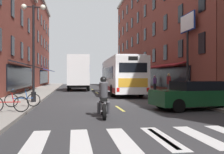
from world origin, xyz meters
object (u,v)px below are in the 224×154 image
Objects in this scene: billboard_sign at (188,34)px; pedestrian_mid at (155,83)px; bicycle_near at (9,104)px; pedestrian_rear at (169,83)px; box_truck at (79,73)px; sedan_mid at (77,82)px; pedestrian_near at (135,82)px; bicycle_mid at (23,100)px; street_lamp_twin at (33,48)px; motorcycle_rider at (103,100)px; pedestrian_far at (144,82)px; sedan_near at (195,95)px; transit_bus at (121,76)px.

pedestrian_mid is at bearing 101.15° from billboard_sign.
pedestrian_rear reaches higher than bicycle_near.
box_truck is 11.67m from sedan_mid.
bicycle_mid is at bearing -19.96° from pedestrian_near.
motorcycle_rider is at bearing -57.41° from street_lamp_twin.
pedestrian_near is (6.06, 19.94, 0.26)m from motorcycle_rider.
sedan_mid is 3.04× the size of pedestrian_far.
billboard_sign reaches higher than pedestrian_mid.
billboard_sign reaches higher than pedestrian_far.
billboard_sign is at bearing 67.97° from sedan_near.
sedan_mid is 32.15m from motorcycle_rider.
pedestrian_far is (1.35, 0.63, -0.03)m from pedestrian_near.
transit_bus is at bearing 146.20° from billboard_sign.
sedan_near reaches higher than sedan_mid.
box_truck reaches higher than bicycle_mid.
street_lamp_twin reaches higher than pedestrian_rear.
pedestrian_far is at bearing -55.10° from sedan_mid.
sedan_near is 2.84× the size of pedestrian_far.
billboard_sign is at bearing 167.83° from pedestrian_far.
bicycle_mid is (-8.58, 1.17, -0.23)m from sedan_near.
motorcycle_rider is at bearing -159.19° from sedan_near.
motorcycle_rider is (-8.21, -10.10, -4.51)m from billboard_sign.
bicycle_near is at bearing -96.18° from bicycle_mid.
pedestrian_near is at bearing 86.24° from sedan_near.
motorcycle_rider is 20.85m from pedestrian_near.
pedestrian_rear reaches higher than pedestrian_far.
transit_bus is at bearing 56.53° from bicycle_mid.
sedan_near is 18.89m from pedestrian_far.
bicycle_near is 0.97× the size of pedestrian_rear.
pedestrian_far is at bearing 59.37° from transit_bus.
bicycle_mid is (-6.90, -10.44, -1.24)m from transit_bus.
motorcycle_rider is 13.11m from pedestrian_rear.
billboard_sign is 9.97m from sedan_near.
sedan_mid is 2.81× the size of bicycle_mid.
bicycle_near is 21.37m from pedestrian_near.
bicycle_near is at bearing 16.44° from pedestrian_rear.
pedestrian_near reaches higher than sedan_mid.
sedan_near is at bearing -81.78° from transit_bus.
pedestrian_rear is at bearing -32.00° from transit_bus.
pedestrian_mid reaches higher than motorcycle_rider.
transit_bus is at bearing -127.87° from pedestrian_mid.
sedan_near is 2.79× the size of pedestrian_mid.
pedestrian_mid reaches higher than sedan_mid.
sedan_near is 2.16× the size of motorcycle_rider.
box_truck reaches higher than pedestrian_rear.
billboard_sign is 0.97× the size of box_truck.
street_lamp_twin is at bearing -96.20° from sedan_mid.
bicycle_mid is 16.57m from pedestrian_mid.
box_truck reaches higher than sedan_near.
street_lamp_twin is at bearing 127.35° from pedestrian_far.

